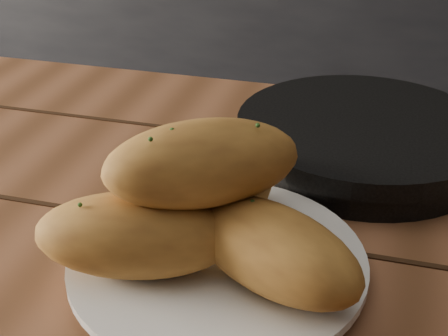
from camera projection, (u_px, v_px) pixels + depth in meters
counter at (153, 33)px, 2.12m from camera, size 2.80×0.60×0.90m
plate at (218, 263)px, 0.52m from camera, size 0.25×0.25×0.02m
bread_rolls at (209, 208)px, 0.49m from camera, size 0.28×0.22×0.12m
skillet at (364, 138)px, 0.70m from camera, size 0.42×0.28×0.05m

